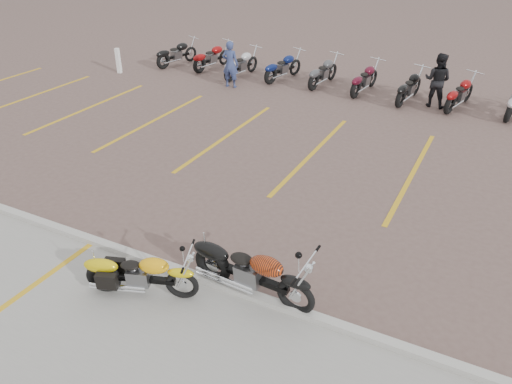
% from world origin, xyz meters
% --- Properties ---
extents(ground, '(100.00, 100.00, 0.00)m').
position_xyz_m(ground, '(0.00, 0.00, 0.00)').
color(ground, brown).
rests_on(ground, ground).
extents(concrete_apron, '(60.00, 5.00, 0.01)m').
position_xyz_m(concrete_apron, '(0.00, -4.50, 0.01)').
color(concrete_apron, '#9E9B93').
rests_on(concrete_apron, ground).
extents(curb, '(60.00, 0.18, 0.12)m').
position_xyz_m(curb, '(0.00, -2.00, 0.06)').
color(curb, '#ADAAA3').
rests_on(curb, ground).
extents(parking_stripes, '(38.00, 5.50, 0.01)m').
position_xyz_m(parking_stripes, '(0.00, 4.00, 0.00)').
color(parking_stripes, gold).
rests_on(parking_stripes, ground).
extents(yellow_cruiser, '(1.91, 0.77, 0.82)m').
position_xyz_m(yellow_cruiser, '(-0.48, -2.77, 0.40)').
color(yellow_cruiser, black).
rests_on(yellow_cruiser, ground).
extents(flame_cruiser, '(2.33, 0.38, 0.96)m').
position_xyz_m(flame_cruiser, '(1.19, -1.90, 0.48)').
color(flame_cruiser, black).
rests_on(flame_cruiser, ground).
extents(person_a, '(0.67, 0.49, 1.72)m').
position_xyz_m(person_a, '(-5.00, 8.20, 0.86)').
color(person_a, navy).
rests_on(person_a, ground).
extents(person_b, '(0.96, 0.80, 1.80)m').
position_xyz_m(person_b, '(2.22, 9.47, 0.90)').
color(person_b, black).
rests_on(person_b, ground).
extents(bollard, '(0.17, 0.17, 1.00)m').
position_xyz_m(bollard, '(-10.03, 7.75, 0.50)').
color(bollard, white).
rests_on(bollard, ground).
extents(bg_bike_row, '(15.80, 2.08, 1.10)m').
position_xyz_m(bg_bike_row, '(-1.17, 9.73, 0.55)').
color(bg_bike_row, black).
rests_on(bg_bike_row, ground).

